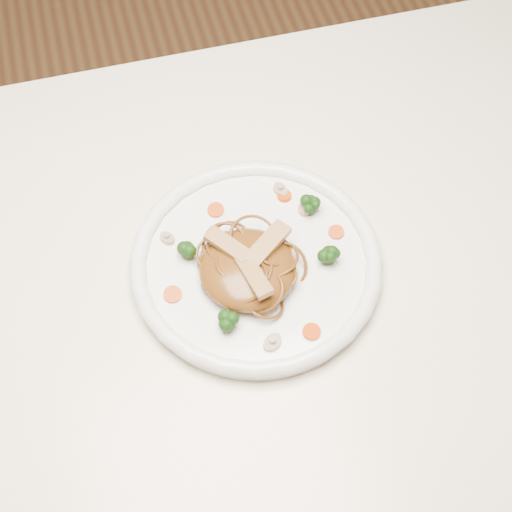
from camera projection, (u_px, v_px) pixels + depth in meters
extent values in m
plane|color=brown|center=(224.00, 468.00, 1.55)|extent=(4.00, 4.00, 0.00)
cube|color=beige|center=(204.00, 292.00, 0.93)|extent=(1.20, 0.80, 0.04)
cylinder|color=brown|center=(441.00, 181.00, 1.50)|extent=(0.06, 0.06, 0.71)
cylinder|color=white|center=(256.00, 266.00, 0.92)|extent=(0.39, 0.39, 0.02)
ellipsoid|color=brown|center=(248.00, 269.00, 0.89)|extent=(0.13, 0.13, 0.04)
cube|color=tan|center=(267.00, 244.00, 0.88)|extent=(0.07, 0.06, 0.01)
cube|color=tan|center=(228.00, 245.00, 0.88)|extent=(0.05, 0.06, 0.01)
cube|color=tan|center=(254.00, 276.00, 0.86)|extent=(0.03, 0.06, 0.01)
cylinder|color=#E63B08|center=(284.00, 196.00, 0.96)|extent=(0.02, 0.02, 0.00)
cylinder|color=#E63B08|center=(173.00, 295.00, 0.89)|extent=(0.03, 0.03, 0.00)
cylinder|color=#E63B08|center=(336.00, 232.00, 0.93)|extent=(0.03, 0.03, 0.00)
cylinder|color=#E63B08|center=(216.00, 210.00, 0.95)|extent=(0.03, 0.03, 0.00)
cylinder|color=#E63B08|center=(312.00, 332.00, 0.86)|extent=(0.03, 0.03, 0.00)
cylinder|color=#BAAD8B|center=(272.00, 342.00, 0.85)|extent=(0.03, 0.03, 0.01)
cylinder|color=#BAAD8B|center=(306.00, 208.00, 0.95)|extent=(0.04, 0.04, 0.01)
cylinder|color=#BAAD8B|center=(167.00, 238.00, 0.93)|extent=(0.03, 0.03, 0.01)
cylinder|color=#BAAD8B|center=(280.00, 190.00, 0.97)|extent=(0.03, 0.03, 0.01)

